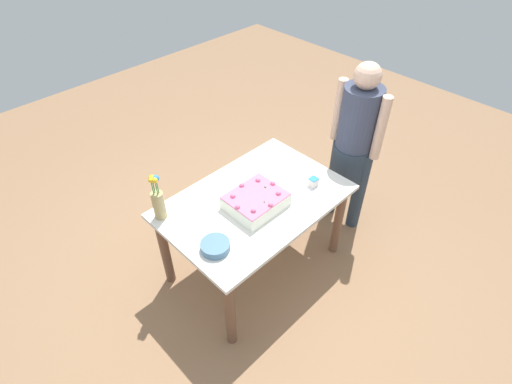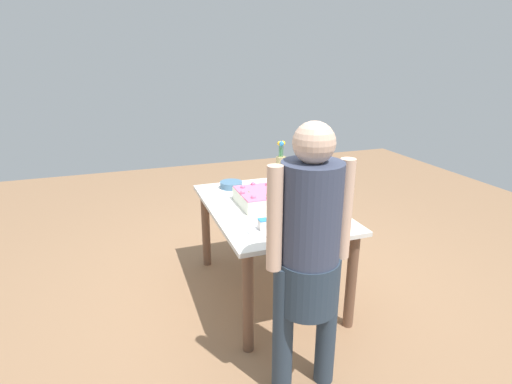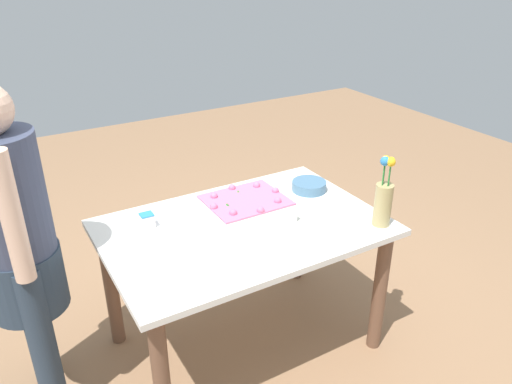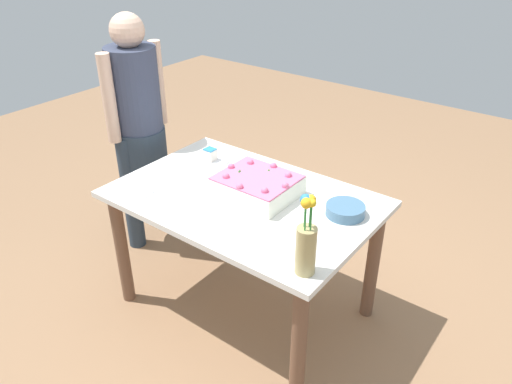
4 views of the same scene
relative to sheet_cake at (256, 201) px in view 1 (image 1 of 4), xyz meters
The scene contains 8 objects.
ground_plane 0.78m from the sheet_cake, 127.62° to the right, with size 8.00×8.00×0.00m, color #916B4C.
dining_table 0.18m from the sheet_cake, 127.62° to the right, with size 1.31×0.87×0.72m.
sheet_cake is the anchor object (origin of this frame).
serving_plate_with_slice 0.47m from the sheet_cake, 161.91° to the left, with size 0.21×0.21×0.08m.
cake_knife 0.53m from the sheet_cake, 147.53° to the right, with size 0.20×0.02×0.00m, color silver.
flower_vase 0.65m from the sheet_cake, 35.95° to the right, with size 0.08×0.08×0.35m.
fruit_bowl 0.46m from the sheet_cake, 12.16° to the left, with size 0.19×0.19×0.05m, color #487090.
person_standing 1.01m from the sheet_cake, behind, with size 0.31×0.45×1.49m.
Camera 1 is at (1.45, 1.48, 2.64)m, focal length 28.00 mm.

